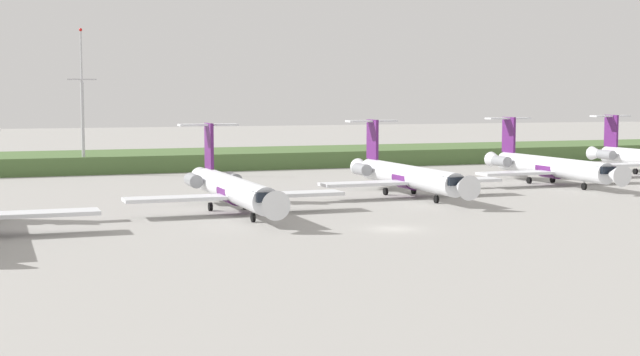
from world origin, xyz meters
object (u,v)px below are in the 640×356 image
at_px(regional_jet_fourth, 406,175).
at_px(antenna_mast, 83,114).
at_px(regional_jet_third, 232,188).
at_px(regional_jet_fifth, 549,166).

bearing_deg(regional_jet_fourth, antenna_mast, 127.51).
relative_size(regional_jet_third, regional_jet_fifth, 1.00).
distance_m(regional_jet_third, antenna_mast, 53.42).
relative_size(regional_jet_third, regional_jet_fourth, 1.00).
height_order(regional_jet_third, antenna_mast, antenna_mast).
bearing_deg(antenna_mast, regional_jet_fifth, -32.58).
bearing_deg(antenna_mast, regional_jet_third, -78.99).
xyz_separation_m(regional_jet_fourth, regional_jet_fifth, (24.67, 6.69, 0.00)).
height_order(regional_jet_fourth, regional_jet_fifth, same).
distance_m(regional_jet_fifth, antenna_mast, 69.76).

